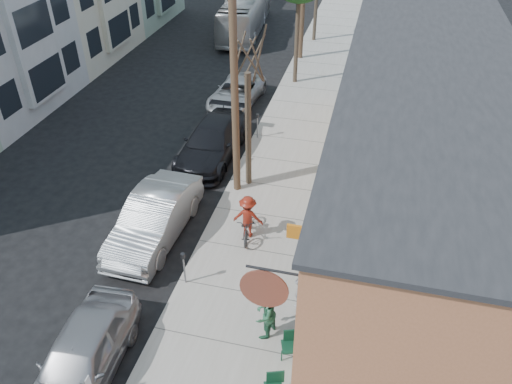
% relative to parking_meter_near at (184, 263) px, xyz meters
% --- Properties ---
extents(ground, '(120.00, 120.00, 0.00)m').
position_rel_parking_meter_near_xyz_m(ground, '(-2.25, 0.05, -0.98)').
color(ground, black).
extents(sidewalk, '(4.50, 58.00, 0.15)m').
position_rel_parking_meter_near_xyz_m(sidewalk, '(2.00, 11.05, -0.91)').
color(sidewalk, '#9E9A92').
rests_on(sidewalk, ground).
extents(cafe_building, '(6.60, 20.20, 6.61)m').
position_rel_parking_meter_near_xyz_m(cafe_building, '(6.74, 5.04, 2.32)').
color(cafe_building, '#BA6D45').
rests_on(cafe_building, ground).
extents(apartment_row, '(6.30, 32.00, 9.00)m').
position_rel_parking_meter_near_xyz_m(apartment_row, '(-14.10, 14.05, 3.52)').
color(apartment_row, '#93AA8F').
rests_on(apartment_row, ground).
extents(parking_meter_near, '(0.14, 0.14, 1.24)m').
position_rel_parking_meter_near_xyz_m(parking_meter_near, '(0.00, 0.00, 0.00)').
color(parking_meter_near, slate).
rests_on(parking_meter_near, sidewalk).
extents(parking_meter_far, '(0.14, 0.14, 1.24)m').
position_rel_parking_meter_near_xyz_m(parking_meter_far, '(0.00, 9.80, 0.00)').
color(parking_meter_far, slate).
rests_on(parking_meter_far, sidewalk).
extents(utility_pole_near, '(3.57, 0.28, 10.00)m').
position_rel_parking_meter_near_xyz_m(utility_pole_near, '(0.14, 5.50, 4.43)').
color(utility_pole_near, '#503A28').
rests_on(utility_pole_near, sidewalk).
extents(tree_bare, '(0.24, 0.24, 4.80)m').
position_rel_parking_meter_near_xyz_m(tree_bare, '(0.55, 6.02, 1.57)').
color(tree_bare, '#44392C').
rests_on(tree_bare, sidewalk).
extents(patio_chair_a, '(0.63, 0.63, 0.88)m').
position_rel_parking_meter_near_xyz_m(patio_chair_a, '(3.79, -1.98, -0.39)').
color(patio_chair_a, '#0F3624').
rests_on(patio_chair_a, sidewalk).
extents(patron_grey, '(0.63, 0.74, 1.71)m').
position_rel_parking_meter_near_xyz_m(patron_grey, '(3.77, -0.04, 0.02)').
color(patron_grey, gray).
rests_on(patron_grey, sidewalk).
extents(patron_green, '(0.85, 0.97, 1.68)m').
position_rel_parking_meter_near_xyz_m(patron_green, '(2.94, -1.39, 0.01)').
color(patron_green, '#276142').
rests_on(patron_green, sidewalk).
extents(cyclist, '(1.09, 0.64, 1.67)m').
position_rel_parking_meter_near_xyz_m(cyclist, '(1.37, 2.75, 0.00)').
color(cyclist, maroon).
rests_on(cyclist, sidewalk).
extents(cyclist_bike, '(0.91, 1.93, 0.98)m').
position_rel_parking_meter_near_xyz_m(cyclist_bike, '(1.37, 2.75, -0.35)').
color(cyclist_bike, black).
rests_on(cyclist_bike, sidewalk).
extents(car_0, '(2.12, 4.66, 1.55)m').
position_rel_parking_meter_near_xyz_m(car_0, '(-1.45, -3.77, -0.21)').
color(car_0, gray).
rests_on(car_0, ground).
extents(car_1, '(1.95, 5.19, 1.69)m').
position_rel_parking_meter_near_xyz_m(car_1, '(-1.88, 2.06, -0.14)').
color(car_1, '#B0B3B8').
rests_on(car_1, ground).
extents(car_2, '(2.32, 5.48, 1.58)m').
position_rel_parking_meter_near_xyz_m(car_2, '(-1.61, 7.84, -0.19)').
color(car_2, black).
rests_on(car_2, ground).
extents(car_3, '(2.47, 4.84, 1.31)m').
position_rel_parking_meter_near_xyz_m(car_3, '(-2.05, 13.41, -0.33)').
color(car_3, '#989B9F').
rests_on(car_3, ground).
extents(bus, '(3.18, 10.25, 2.81)m').
position_rel_parking_meter_near_xyz_m(bus, '(-4.74, 25.47, 0.42)').
color(bus, silver).
rests_on(bus, ground).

